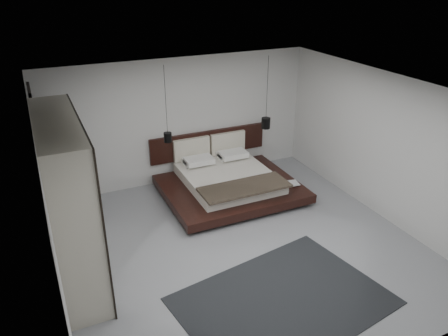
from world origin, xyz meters
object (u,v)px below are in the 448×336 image
pendant_left (168,137)px  pendant_right (266,123)px  wardrobe (69,201)px  bed (228,181)px  rug (283,301)px  lattice_screen (42,156)px

pendant_left → pendant_right: 2.31m
wardrobe → pendant_right: bearing=23.1°
pendant_right → bed: bearing=-158.9°
pendant_left → rug: size_ratio=0.53×
pendant_right → rug: pendant_right is taller
bed → rug: size_ratio=0.94×
lattice_screen → pendant_right: bearing=-1.2°
rug → pendant_right: bearing=64.6°
pendant_right → pendant_left: bearing=-180.0°
pendant_right → wardrobe: 4.88m
bed → rug: (-0.69, -3.45, -0.28)m
wardrobe → bed: bearing=23.7°
bed → lattice_screen: bearing=171.4°
pendant_left → wardrobe: bearing=-138.7°
rug → wardrobe: bearing=143.1°
bed → pendant_left: (-1.15, 0.45, 1.04)m
pendant_right → rug: bearing=-115.4°
lattice_screen → bed: lattice_screen is taller
pendant_left → wardrobe: size_ratio=0.60×
lattice_screen → rug: (2.89, -3.99, -1.29)m
lattice_screen → pendant_left: size_ratio=1.65×
rug → pendant_left: bearing=96.8°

